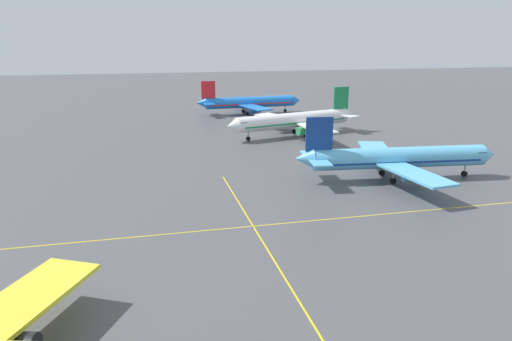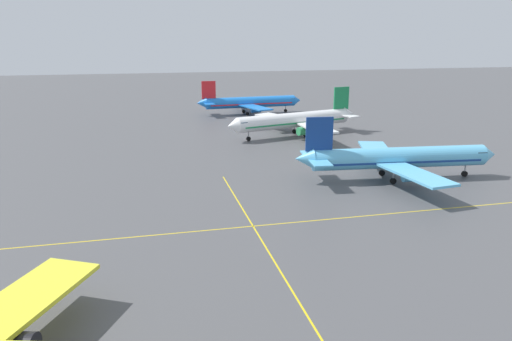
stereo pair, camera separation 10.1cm
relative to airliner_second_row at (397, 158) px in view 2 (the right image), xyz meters
The scene contains 4 objects.
airliner_second_row is the anchor object (origin of this frame).
airliner_third_row 38.93m from the airliner_second_row, 97.44° to the left, with size 34.86×29.69×10.97m.
airliner_far_left_stand 74.24m from the airliner_second_row, 96.45° to the left, with size 33.06×28.47×10.28m.
taxiway_markings 43.37m from the airliner_second_row, 129.84° to the right, with size 164.16×82.76×0.01m.
Camera 2 is at (-12.65, -19.18, 23.16)m, focal length 33.63 mm.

